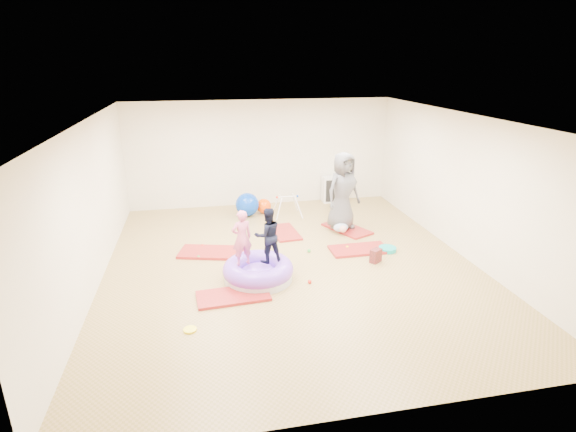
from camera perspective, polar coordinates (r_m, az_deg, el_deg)
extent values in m
cube|color=tan|center=(8.78, 0.39, -6.19)|extent=(7.00, 8.00, 0.01)
cube|color=silver|center=(7.98, 0.43, 12.26)|extent=(7.00, 8.00, 0.01)
cube|color=beige|center=(12.10, -3.47, 7.94)|extent=(7.00, 0.01, 2.80)
cube|color=beige|center=(4.73, 10.47, -11.25)|extent=(7.00, 0.01, 2.80)
cube|color=beige|center=(8.33, -23.89, 1.02)|extent=(0.01, 8.00, 2.80)
cube|color=beige|center=(9.59, 21.39, 3.60)|extent=(0.01, 8.00, 2.80)
cube|color=#B8232D|center=(7.70, -6.98, -10.04)|extent=(1.24, 0.69, 0.05)
cube|color=#B8232D|center=(9.38, -9.60, -4.56)|extent=(1.45, 0.98, 0.06)
cube|color=#B8232D|center=(10.31, -0.40, -2.07)|extent=(0.63, 1.11, 0.04)
cube|color=#B8232D|center=(9.50, 9.02, -4.22)|extent=(1.22, 0.62, 0.05)
cube|color=#B8232D|center=(10.60, 7.49, -1.62)|extent=(1.03, 1.31, 0.05)
cylinder|color=silver|center=(8.22, -3.80, -7.57)|extent=(1.24, 1.24, 0.14)
torus|color=#7F47DE|center=(8.16, -3.82, -6.76)|extent=(1.28, 1.28, 0.34)
ellipsoid|color=#7F47DE|center=(8.19, -3.80, -7.26)|extent=(0.68, 0.68, 0.31)
imported|color=#DB5F89|center=(7.87, -5.90, -2.45)|extent=(0.42, 0.34, 1.02)
imported|color=black|center=(7.95, -2.59, -2.13)|extent=(0.55, 0.46, 1.01)
imported|color=#535357|center=(10.31, 6.99, 3.18)|extent=(1.02, 0.85, 1.78)
ellipsoid|color=#A9BCDA|center=(10.31, 6.72, -1.47)|extent=(0.34, 0.22, 0.20)
sphere|color=#F1A995|center=(10.16, 7.00, -1.65)|extent=(0.16, 0.16, 0.16)
sphere|color=#FAE408|center=(9.54, 7.52, -3.97)|extent=(0.07, 0.07, 0.07)
sphere|color=green|center=(9.31, 2.69, -4.42)|extent=(0.07, 0.07, 0.07)
sphere|color=red|center=(8.66, -4.79, -6.39)|extent=(0.07, 0.07, 0.07)
sphere|color=red|center=(9.70, -10.81, -3.74)|extent=(0.07, 0.07, 0.07)
sphere|color=red|center=(8.07, 2.77, -8.34)|extent=(0.07, 0.07, 0.07)
sphere|color=red|center=(10.62, -2.42, -1.35)|extent=(0.07, 0.07, 0.07)
sphere|color=green|center=(9.59, -5.69, -3.78)|extent=(0.07, 0.07, 0.07)
sphere|color=green|center=(9.18, -11.29, -5.15)|extent=(0.07, 0.07, 0.07)
sphere|color=#083BBF|center=(11.41, -5.20, 1.46)|extent=(0.59, 0.59, 0.59)
sphere|color=#FF4905|center=(11.61, -3.10, 1.28)|extent=(0.38, 0.38, 0.38)
cylinder|color=white|center=(11.07, -1.13, 0.90)|extent=(0.20, 0.21, 0.53)
cylinder|color=white|center=(11.49, -1.53, 1.61)|extent=(0.20, 0.21, 0.53)
cylinder|color=white|center=(11.16, 1.39, 1.06)|extent=(0.20, 0.21, 0.53)
cylinder|color=white|center=(11.58, 0.89, 1.75)|extent=(0.20, 0.21, 0.53)
cylinder|color=white|center=(11.25, -0.09, 2.47)|extent=(0.52, 0.03, 0.03)
sphere|color=red|center=(11.21, -1.39, 2.39)|extent=(0.06, 0.06, 0.06)
sphere|color=#083BBF|center=(11.31, 1.20, 2.54)|extent=(0.06, 0.06, 0.06)
cube|color=white|center=(12.59, 5.96, 3.42)|extent=(0.71, 0.34, 0.71)
cube|color=black|center=(12.44, 6.18, 3.22)|extent=(0.61, 0.02, 0.61)
cube|color=white|center=(12.55, 6.03, 3.36)|extent=(0.02, 0.24, 0.62)
cube|color=white|center=(12.55, 6.03, 3.36)|extent=(0.62, 0.24, 0.02)
cylinder|color=#0BA19A|center=(9.59, 12.51, -4.12)|extent=(0.36, 0.36, 0.08)
cube|color=maroon|center=(9.00, 11.08, -4.97)|extent=(0.27, 0.25, 0.27)
cylinder|color=#FAE408|center=(6.96, -12.34, -13.93)|extent=(0.20, 0.20, 0.03)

